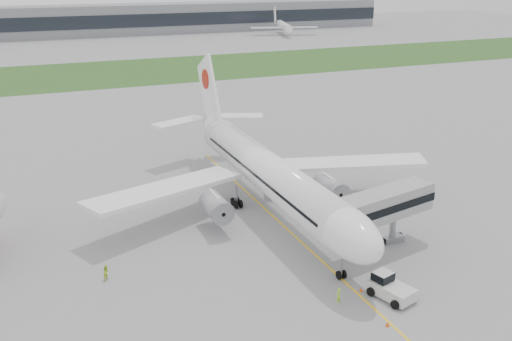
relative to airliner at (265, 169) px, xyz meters
name	(u,v)px	position (x,y,z in m)	size (l,w,h in m)	color
ground	(280,223)	(0.00, -4.87, -5.66)	(600.00, 600.00, 0.00)	#97979A
apron_markings	(298,239)	(0.00, -9.87, -5.66)	(70.00, 70.00, 0.04)	yellow
grass_strip	(116,73)	(0.00, 115.13, -5.65)	(600.00, 50.00, 0.02)	#2B521F
terminal_building	(75,21)	(0.00, 225.00, 1.34)	(320.00, 22.30, 14.00)	gray
airliner	(265,169)	(0.00, 0.00, 0.00)	(48.13, 53.95, 17.88)	white
pushback_tug	(389,287)	(2.58, -24.60, -4.62)	(3.95, 4.93, 2.26)	silver
jet_bridge	(374,209)	(6.10, -16.20, -0.29)	(15.47, 7.41, 7.25)	#9A9A9D
safety_cone_left	(388,324)	(-0.50, -28.80, -5.40)	(0.38, 0.38, 0.52)	#D94B0B
safety_cone_right	(361,290)	(0.50, -22.87, -5.41)	(0.36, 0.36, 0.50)	#D94B0B
ground_crew_near	(338,295)	(-2.63, -23.72, -4.85)	(0.59, 0.39, 1.62)	#A3EF27
ground_crew_far	(107,272)	(-22.48, -10.61, -4.84)	(0.80, 0.62, 1.64)	#B3DC24
distant_aircraft_right	(284,35)	(93.32, 190.08, -5.66)	(32.39, 28.58, 12.38)	white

